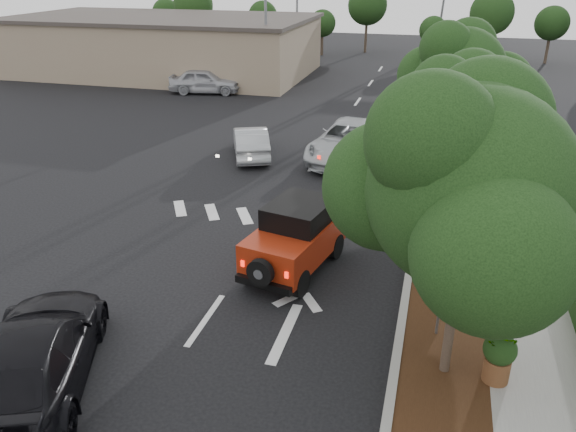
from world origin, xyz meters
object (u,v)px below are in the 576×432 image
at_px(silver_suv_ahead, 350,141).
at_px(speed_hump_sign, 442,285).
at_px(black_suv_oncoming, 34,356).
at_px(red_jeep, 298,235).

bearing_deg(silver_suv_ahead, speed_hump_sign, -64.45).
bearing_deg(black_suv_oncoming, speed_hump_sign, -176.12).
bearing_deg(silver_suv_ahead, red_jeep, -81.85).
bearing_deg(red_jeep, black_suv_oncoming, -109.80).
distance_m(red_jeep, speed_hump_sign, 4.58).
xyz_separation_m(black_suv_oncoming, speed_hump_sign, (7.74, 3.79, 0.65)).
distance_m(silver_suv_ahead, speed_hump_sign, 12.88).
relative_size(black_suv_oncoming, speed_hump_sign, 2.58).
height_order(silver_suv_ahead, black_suv_oncoming, silver_suv_ahead).
xyz_separation_m(red_jeep, black_suv_oncoming, (-3.84, -6.17, -0.22)).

